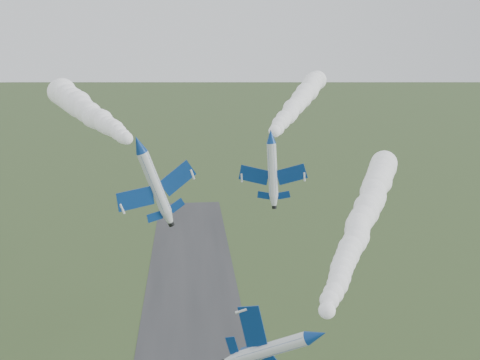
% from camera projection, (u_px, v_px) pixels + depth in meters
% --- Properties ---
extents(jet_lead, '(7.07, 11.41, 8.82)m').
position_uv_depth(jet_lead, '(316.00, 336.00, 50.73)').
color(jet_lead, silver).
extents(smoke_trail_jet_lead, '(30.84, 58.19, 5.22)m').
position_uv_depth(smoke_trail_jet_lead, '(365.00, 214.00, 80.81)').
color(smoke_trail_jet_lead, white).
extents(jet_pair_left, '(11.10, 13.50, 4.64)m').
position_uv_depth(jet_pair_left, '(139.00, 144.00, 70.82)').
color(jet_pair_left, silver).
extents(smoke_trail_jet_pair_left, '(27.42, 56.67, 5.76)m').
position_uv_depth(smoke_trail_jet_pair_left, '(85.00, 109.00, 98.64)').
color(smoke_trail_jet_pair_left, white).
extents(jet_pair_right, '(9.48, 11.04, 2.80)m').
position_uv_depth(jet_pair_right, '(271.00, 136.00, 72.65)').
color(jet_pair_right, silver).
extents(smoke_trail_jet_pair_right, '(24.11, 67.35, 4.88)m').
position_uv_depth(smoke_trail_jet_pair_right, '(301.00, 98.00, 107.20)').
color(smoke_trail_jet_pair_right, white).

